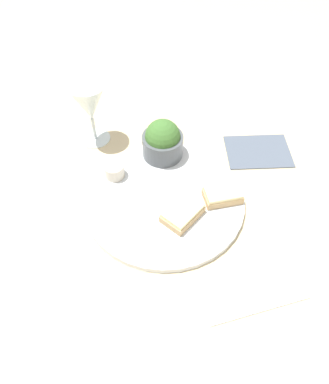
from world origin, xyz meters
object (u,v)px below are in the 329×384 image
at_px(salad_bowl, 163,141).
at_px(wine_glass, 89,104).
at_px(cheese_toast_near, 182,213).
at_px(cheese_toast_far, 223,195).
at_px(napkin, 258,151).
at_px(fork, 260,310).
at_px(sauce_ramekin, 114,170).

xyz_separation_m(salad_bowl, wine_glass, (-0.14, 0.13, 0.05)).
bearing_deg(wine_glass, cheese_toast_near, -71.04).
bearing_deg(salad_bowl, wine_glass, 137.05).
relative_size(salad_bowl, cheese_toast_far, 1.11).
xyz_separation_m(salad_bowl, napkin, (0.23, -0.07, -0.05)).
xyz_separation_m(napkin, fork, (-0.20, -0.36, 0.00)).
height_order(sauce_ramekin, cheese_toast_far, sauce_ramekin).
bearing_deg(cheese_toast_far, salad_bowl, 112.44).
xyz_separation_m(salad_bowl, fork, (0.03, -0.43, -0.05)).
xyz_separation_m(cheese_toast_near, napkin, (0.26, 0.13, -0.02)).
bearing_deg(napkin, cheese_toast_near, -154.24).
bearing_deg(salad_bowl, sauce_ramekin, -168.43).
bearing_deg(cheese_toast_far, fork, -100.26).
relative_size(cheese_toast_near, cheese_toast_far, 1.16).
height_order(salad_bowl, wine_glass, wine_glass).
relative_size(cheese_toast_far, fork, 0.45).
xyz_separation_m(sauce_ramekin, fork, (0.16, -0.40, -0.03)).
distance_m(wine_glass, napkin, 0.43).
height_order(salad_bowl, cheese_toast_far, salad_bowl).
distance_m(sauce_ramekin, cheese_toast_far, 0.25).
relative_size(cheese_toast_near, fork, 0.52).
bearing_deg(sauce_ramekin, cheese_toast_far, -36.80).
height_order(sauce_ramekin, wine_glass, wine_glass).
bearing_deg(cheese_toast_far, napkin, 35.18).
xyz_separation_m(salad_bowl, sauce_ramekin, (-0.13, -0.03, -0.02)).
bearing_deg(cheese_toast_near, fork, -76.55).
height_order(sauce_ramekin, napkin, sauce_ramekin).
bearing_deg(wine_glass, napkin, -27.73).
distance_m(cheese_toast_near, cheese_toast_far, 0.10).
relative_size(wine_glass, fork, 0.82).
bearing_deg(napkin, wine_glass, 152.27).
height_order(cheese_toast_near, fork, cheese_toast_near).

